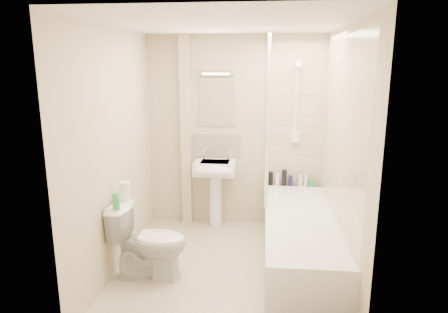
# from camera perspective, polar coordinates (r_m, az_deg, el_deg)

# --- Properties ---
(floor) EXTENTS (2.50, 2.50, 0.00)m
(floor) POSITION_cam_1_polar(r_m,az_deg,el_deg) (4.27, 0.19, -15.55)
(floor) COLOR beige
(floor) RESTS_ON ground
(wall_back) EXTENTS (2.20, 0.02, 2.40)m
(wall_back) POSITION_cam_1_polar(r_m,az_deg,el_deg) (5.06, 1.60, 3.45)
(wall_back) COLOR beige
(wall_back) RESTS_ON ground
(wall_left) EXTENTS (0.02, 2.50, 2.40)m
(wall_left) POSITION_cam_1_polar(r_m,az_deg,el_deg) (4.10, -15.30, 0.70)
(wall_left) COLOR beige
(wall_left) RESTS_ON ground
(wall_right) EXTENTS (0.02, 2.50, 2.40)m
(wall_right) POSITION_cam_1_polar(r_m,az_deg,el_deg) (3.89, 16.54, -0.00)
(wall_right) COLOR beige
(wall_right) RESTS_ON ground
(ceiling) EXTENTS (2.20, 2.50, 0.02)m
(ceiling) POSITION_cam_1_polar(r_m,az_deg,el_deg) (3.77, 0.22, 18.49)
(ceiling) COLOR white
(ceiling) RESTS_ON wall_back
(tile_back) EXTENTS (0.70, 0.01, 1.75)m
(tile_back) POSITION_cam_1_polar(r_m,az_deg,el_deg) (5.02, 10.22, 5.76)
(tile_back) COLOR beige
(tile_back) RESTS_ON wall_back
(tile_right) EXTENTS (0.01, 2.10, 1.75)m
(tile_right) POSITION_cam_1_polar(r_m,az_deg,el_deg) (3.92, 16.37, 3.46)
(tile_right) COLOR beige
(tile_right) RESTS_ON wall_right
(pipe_boxing) EXTENTS (0.12, 0.12, 2.40)m
(pipe_boxing) POSITION_cam_1_polar(r_m,az_deg,el_deg) (5.09, -5.44, 3.44)
(pipe_boxing) COLOR beige
(pipe_boxing) RESTS_ON ground
(splashback) EXTENTS (0.60, 0.02, 0.30)m
(splashback) POSITION_cam_1_polar(r_m,az_deg,el_deg) (5.11, -1.03, 1.59)
(splashback) COLOR beige
(splashback) RESTS_ON wall_back
(mirror) EXTENTS (0.46, 0.01, 0.60)m
(mirror) POSITION_cam_1_polar(r_m,az_deg,el_deg) (5.03, -1.06, 7.75)
(mirror) COLOR white
(mirror) RESTS_ON wall_back
(strip_light) EXTENTS (0.42, 0.07, 0.07)m
(strip_light) POSITION_cam_1_polar(r_m,az_deg,el_deg) (4.98, -1.11, 11.96)
(strip_light) COLOR silver
(strip_light) RESTS_ON wall_back
(bathtub) EXTENTS (0.70, 2.10, 0.55)m
(bathtub) POSITION_cam_1_polar(r_m,az_deg,el_deg) (4.21, 10.74, -11.83)
(bathtub) COLOR white
(bathtub) RESTS_ON ground
(shower_screen) EXTENTS (0.04, 0.92, 1.80)m
(shower_screen) POSITION_cam_1_polar(r_m,az_deg,el_deg) (4.57, 6.23, 5.50)
(shower_screen) COLOR white
(shower_screen) RESTS_ON bathtub
(shower_fixture) EXTENTS (0.10, 0.16, 0.99)m
(shower_fixture) POSITION_cam_1_polar(r_m,az_deg,el_deg) (4.96, 10.29, 7.08)
(shower_fixture) COLOR white
(shower_fixture) RESTS_ON wall_back
(pedestal_sink) EXTENTS (0.51, 0.47, 0.98)m
(pedestal_sink) POSITION_cam_1_polar(r_m,az_deg,el_deg) (4.97, -1.32, -2.75)
(pedestal_sink) COLOR white
(pedestal_sink) RESTS_ON ground
(bottle_black_a) EXTENTS (0.05, 0.05, 0.17)m
(bottle_black_a) POSITION_cam_1_polar(r_m,az_deg,el_deg) (5.09, 6.69, -3.13)
(bottle_black_a) COLOR black
(bottle_black_a) RESTS_ON bathtub
(bottle_white_a) EXTENTS (0.06, 0.06, 0.14)m
(bottle_white_a) POSITION_cam_1_polar(r_m,az_deg,el_deg) (5.09, 7.64, -3.28)
(bottle_white_a) COLOR white
(bottle_white_a) RESTS_ON bathtub
(bottle_black_b) EXTENTS (0.06, 0.06, 0.20)m
(bottle_black_b) POSITION_cam_1_polar(r_m,az_deg,el_deg) (5.09, 8.60, -3.00)
(bottle_black_b) COLOR black
(bottle_black_b) RESTS_ON bathtub
(bottle_blue) EXTENTS (0.05, 0.05, 0.13)m
(bottle_blue) POSITION_cam_1_polar(r_m,az_deg,el_deg) (5.10, 9.48, -3.39)
(bottle_blue) COLOR navy
(bottle_blue) RESTS_ON bathtub
(bottle_cream) EXTENTS (0.07, 0.07, 0.15)m
(bottle_cream) POSITION_cam_1_polar(r_m,az_deg,el_deg) (5.11, 10.88, -3.33)
(bottle_cream) COLOR beige
(bottle_cream) RESTS_ON bathtub
(bottle_white_b) EXTENTS (0.05, 0.05, 0.14)m
(bottle_white_b) POSITION_cam_1_polar(r_m,az_deg,el_deg) (5.12, 11.62, -3.36)
(bottle_white_b) COLOR silver
(bottle_white_b) RESTS_ON bathtub
(bottle_green) EXTENTS (0.07, 0.07, 0.09)m
(bottle_green) POSITION_cam_1_polar(r_m,az_deg,el_deg) (5.13, 12.35, -3.66)
(bottle_green) COLOR green
(bottle_green) RESTS_ON bathtub
(toilet) EXTENTS (0.42, 0.73, 0.74)m
(toilet) POSITION_cam_1_polar(r_m,az_deg,el_deg) (4.02, -10.64, -11.81)
(toilet) COLOR white
(toilet) RESTS_ON ground
(toilet_roll_lower) EXTENTS (0.12, 0.12, 0.10)m
(toilet_roll_lower) POSITION_cam_1_polar(r_m,az_deg,el_deg) (4.05, -14.14, -5.48)
(toilet_roll_lower) COLOR white
(toilet_roll_lower) RESTS_ON toilet
(toilet_roll_upper) EXTENTS (0.11, 0.11, 0.09)m
(toilet_roll_upper) POSITION_cam_1_polar(r_m,az_deg,el_deg) (4.01, -13.98, -4.21)
(toilet_roll_upper) COLOR white
(toilet_roll_upper) RESTS_ON toilet_roll_lower
(green_bottle) EXTENTS (0.07, 0.07, 0.16)m
(green_bottle) POSITION_cam_1_polar(r_m,az_deg,el_deg) (3.82, -15.15, -6.19)
(green_bottle) COLOR green
(green_bottle) RESTS_ON toilet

